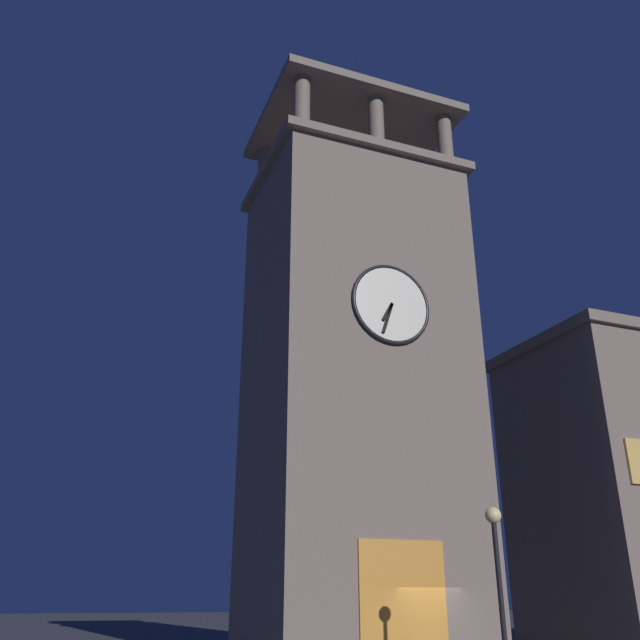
{
  "coord_description": "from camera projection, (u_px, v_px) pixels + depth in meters",
  "views": [
    {
      "loc": [
        12.39,
        20.99,
        2.15
      ],
      "look_at": [
        2.66,
        -3.92,
        13.15
      ],
      "focal_mm": 38.08,
      "sensor_mm": 36.0,
      "label": 1
    }
  ],
  "objects": [
    {
      "name": "street_lamp",
      "position": [
        497.0,
        557.0,
        17.83
      ],
      "size": [
        0.44,
        0.44,
        4.44
      ],
      "color": "black",
      "rests_on": "ground_plane"
    },
    {
      "name": "clocktower",
      "position": [
        356.0,
        382.0,
        28.47
      ],
      "size": [
        8.89,
        7.33,
        26.07
      ],
      "color": "#75665B",
      "rests_on": "ground_plane"
    }
  ]
}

